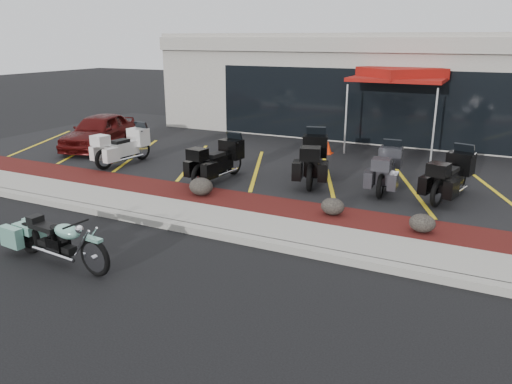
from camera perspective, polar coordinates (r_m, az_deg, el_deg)
The scene contains 18 objects.
ground at distance 9.02m, azimuth -3.13°, elevation -7.95°, with size 90.00×90.00×0.00m, color black.
curb at distance 9.71m, azimuth -0.52°, elevation -5.54°, with size 24.00×0.25×0.15m, color gray.
sidewalk at distance 10.29m, azimuth 1.24°, elevation -4.19°, with size 24.00×1.20×0.15m, color gray.
mulch_bed at distance 11.32m, azimuth 3.82°, elevation -2.17°, with size 24.00×1.20×0.16m, color #330C0B.
upper_lot at distance 16.25m, azimuth 11.19°, elevation 3.53°, with size 26.00×9.60×0.15m, color black.
dealership_building at distance 22.01m, azimuth 15.98°, elevation 11.82°, with size 18.00×8.16×4.00m.
boulder_left at distance 12.19m, azimuth -6.30°, elevation 0.64°, with size 0.61×0.51×0.43m, color black.
boulder_mid at distance 10.91m, azimuth 8.76°, elevation -1.64°, with size 0.52×0.43×0.37m, color black.
boulder_right at distance 10.36m, azimuth 18.47°, elevation -3.39°, with size 0.51×0.43×0.36m, color black.
hero_cruiser at distance 8.72m, azimuth -17.97°, elevation -6.52°, with size 2.54×0.64×0.89m, color #6EAB98, non-canonical shape.
touring_white at distance 16.05m, azimuth -12.95°, elevation 5.74°, with size 2.08×0.79×1.21m, color white, non-canonical shape.
touring_black_front at distance 13.92m, azimuth -2.52°, elevation 4.45°, with size 2.09×0.80×1.21m, color black, non-canonical shape.
touring_black_mid at distance 14.04m, azimuth 6.81°, elevation 4.74°, with size 2.33×0.89×1.35m, color black, non-canonical shape.
touring_grey at distance 13.55m, azimuth 15.16°, elevation 3.42°, with size 2.02×0.77×1.18m, color #2D2D32, non-canonical shape.
touring_black_rear at distance 13.31m, azimuth 22.44°, elevation 2.57°, with size 2.11×0.80×1.23m, color black, non-canonical shape.
parked_car at distance 18.14m, azimuth -17.48°, elevation 6.65°, with size 1.41×3.51×1.20m, color #440A09.
traffic_cone at distance 16.73m, azimuth 8.16°, elevation 5.17°, with size 0.33×0.33×0.48m, color red.
popup_canopy at distance 17.54m, azimuth 16.19°, elevation 12.67°, with size 3.10×3.10×2.75m.
Camera 1 is at (4.05, -7.09, 3.83)m, focal length 35.00 mm.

